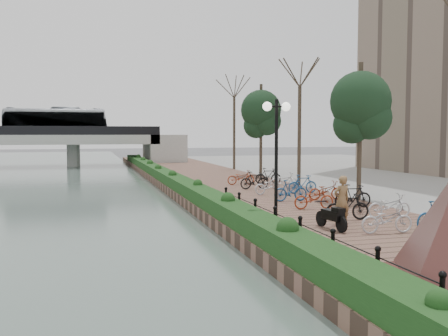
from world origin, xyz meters
name	(u,v)px	position (x,y,z in m)	size (l,w,h in m)	color
ground	(266,272)	(0.00, 0.00, 0.00)	(220.00, 220.00, 0.00)	#59595B
promenade	(230,188)	(4.00, 17.50, 0.25)	(8.00, 75.00, 0.50)	brown
inland_pavement	(447,182)	(20.00, 17.50, 0.25)	(24.00, 75.00, 0.50)	gray
hedge	(169,177)	(0.60, 20.00, 0.80)	(1.10, 56.00, 0.60)	#163814
chain_fence	(287,225)	(1.40, 2.00, 0.85)	(0.10, 14.10, 0.70)	black
lamppost	(276,133)	(1.88, 4.15, 3.67)	(1.02, 0.32, 4.35)	black
motorcycle	(331,216)	(3.20, 2.57, 0.95)	(0.45, 1.43, 0.89)	black
pedestrian	(342,200)	(4.00, 3.32, 1.35)	(0.62, 0.41, 1.70)	brown
bicycle_parking	(308,190)	(5.49, 9.30, 0.97)	(2.40, 17.32, 1.00)	silver
street_trees	(324,133)	(8.00, 12.68, 3.69)	(3.20, 37.12, 6.80)	#32271D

